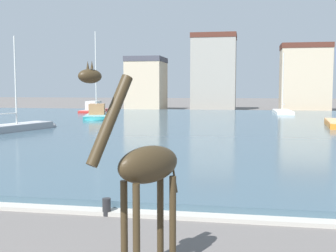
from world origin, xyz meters
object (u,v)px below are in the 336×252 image
at_px(sailboat_white, 282,113).
at_px(sailboat_teal, 97,116).
at_px(sailboat_red, 96,110).
at_px(sailboat_grey, 19,129).
at_px(mooring_bollard, 107,207).
at_px(giraffe_statue, 144,169).

bearing_deg(sailboat_white, sailboat_teal, -146.15).
relative_size(sailboat_white, sailboat_red, 1.04).
xyz_separation_m(sailboat_teal, sailboat_grey, (-1.44, -13.80, -0.16)).
distance_m(sailboat_grey, sailboat_red, 27.16).
relative_size(sailboat_teal, sailboat_grey, 1.10).
bearing_deg(sailboat_red, mooring_bollard, -69.96).
bearing_deg(sailboat_red, sailboat_teal, -70.02).
height_order(sailboat_grey, sailboat_red, sailboat_red).
relative_size(sailboat_teal, sailboat_white, 1.04).
distance_m(giraffe_statue, sailboat_white, 51.19).
height_order(sailboat_red, mooring_bollard, sailboat_red).
height_order(sailboat_grey, sailboat_white, sailboat_white).
bearing_deg(sailboat_teal, giraffe_statue, -69.06).
bearing_deg(giraffe_statue, sailboat_red, 110.69).
xyz_separation_m(sailboat_grey, sailboat_white, (22.18, 27.72, -0.07)).
distance_m(sailboat_white, mooring_bollard, 47.87).
distance_m(sailboat_grey, sailboat_white, 35.50).
bearing_deg(mooring_bollard, sailboat_grey, 124.98).
bearing_deg(sailboat_teal, mooring_bollard, -69.94).
xyz_separation_m(sailboat_grey, mooring_bollard, (13.56, -19.37, -0.20)).
xyz_separation_m(sailboat_white, mooring_bollard, (-8.63, -47.09, -0.13)).
bearing_deg(sailboat_red, sailboat_white, 1.70).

